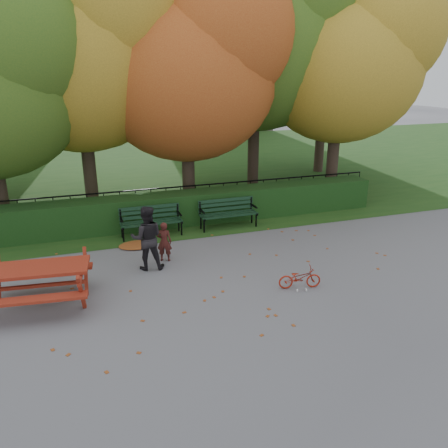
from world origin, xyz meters
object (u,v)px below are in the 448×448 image
object	(u,v)px
tree_c	(197,65)
adult	(147,238)
child	(164,242)
tree_g	(336,54)
bicycle	(300,278)
tree_d	(269,32)
tree_e	(352,58)
tree_b	(89,45)
bench_left	(151,219)
bench_right	(228,211)
picnic_table	(37,276)

from	to	relation	value
tree_c	adult	xyz separation A→B (m)	(-2.60, -4.54, -4.02)
tree_c	child	distance (m)	6.38
tree_g	bicycle	xyz separation A→B (m)	(-7.06, -10.47, -5.12)
tree_d	tree_e	bearing A→B (deg)	-28.91
tree_c	child	xyz separation A→B (m)	(-2.12, -4.21, -4.30)
tree_b	adult	world-z (taller)	tree_b
child	tree_d	bearing A→B (deg)	-112.73
tree_d	bench_left	size ratio (longest dim) A/B	5.32
tree_d	bench_right	distance (m)	7.07
tree_b	bicycle	bearing A→B (deg)	-63.51
tree_c	tree_b	bearing A→B (deg)	166.55
picnic_table	child	bearing A→B (deg)	32.73
tree_g	bench_right	xyz separation A→B (m)	(-7.23, -6.06, -4.85)
bench_right	child	distance (m)	3.08
tree_b	tree_g	distance (m)	11.19
tree_b	tree_d	size ratio (longest dim) A/B	0.92
tree_b	tree_g	xyz separation A→B (m)	(10.78, 3.02, -0.03)
tree_c	child	world-z (taller)	tree_c
tree_g	adult	size ratio (longest dim) A/B	5.32
picnic_table	bicycle	xyz separation A→B (m)	(5.47, -1.03, -0.43)
tree_e	bicycle	distance (m)	9.64
tree_e	tree_g	size ratio (longest dim) A/B	0.95
tree_b	adult	size ratio (longest dim) A/B	5.47
bench_left	picnic_table	distance (m)	4.46
tree_g	adult	distance (m)	13.87
tree_e	adult	distance (m)	10.29
tree_c	bench_left	xyz separation A→B (m)	(-2.13, -2.26, -4.30)
tree_e	bench_left	world-z (taller)	tree_e
tree_c	bicycle	distance (m)	8.10
tree_d	tree_g	bearing A→B (deg)	29.61
bench_right	tree_g	bearing A→B (deg)	39.95
tree_c	adult	distance (m)	6.60
picnic_table	adult	bearing A→B (deg)	30.96
bench_left	bench_right	xyz separation A→B (m)	(2.40, 0.00, 0.00)
tree_g	adult	bearing A→B (deg)	-140.46
bench_right	child	world-z (taller)	child
tree_b	bench_right	distance (m)	6.76
child	tree_g	bearing A→B (deg)	-119.63
bench_left	bench_right	size ratio (longest dim) A/B	1.00
tree_e	tree_b	bearing A→B (deg)	173.79
tree_g	bench_right	bearing A→B (deg)	-140.05
bench_right	adult	bearing A→B (deg)	-141.53
tree_e	tree_g	bearing A→B (deg)	65.60
tree_g	picnic_table	size ratio (longest dim) A/B	3.84
tree_e	bicycle	bearing A→B (deg)	-129.01
tree_d	bench_right	xyz separation A→B (m)	(-2.78, -3.53, -5.46)
tree_e	tree_c	bearing A→B (deg)	178.07
adult	tree_d	bearing A→B (deg)	-124.83
bench_left	bicycle	xyz separation A→B (m)	(2.57, -4.41, -0.27)
tree_b	bench_left	bearing A→B (deg)	-69.42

